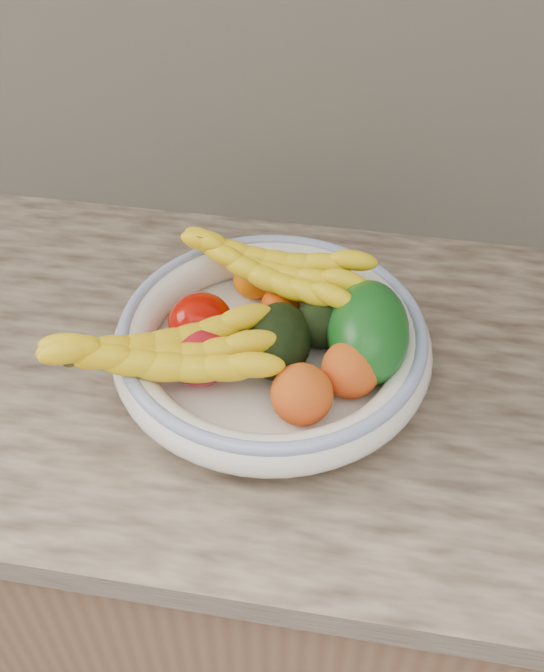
{
  "coord_description": "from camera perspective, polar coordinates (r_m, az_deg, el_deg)",
  "views": [
    {
      "loc": [
        0.11,
        1.02,
        1.59
      ],
      "look_at": [
        0.0,
        1.66,
        0.96
      ],
      "focal_mm": 40.0,
      "sensor_mm": 36.0,
      "label": 1
    }
  ],
  "objects": [
    {
      "name": "kitchen_counter",
      "position": [
        1.31,
        0.19,
        -14.94
      ],
      "size": [
        2.44,
        0.66,
        1.4
      ],
      "color": "brown",
      "rests_on": "ground"
    },
    {
      "name": "tomato_left",
      "position": [
        0.93,
        -5.45,
        1.02
      ],
      "size": [
        0.1,
        0.1,
        0.07
      ],
      "primitive_type": "ellipsoid",
      "rotation": [
        0.0,
        0.0,
        0.26
      ],
      "color": "#A70900",
      "rests_on": "fruit_bowl"
    },
    {
      "name": "avocado_center",
      "position": [
        0.9,
        0.52,
        -0.39
      ],
      "size": [
        0.09,
        0.12,
        0.08
      ],
      "primitive_type": "ellipsoid",
      "rotation": [
        0.0,
        0.0,
        0.07
      ],
      "color": "black",
      "rests_on": "fruit_bowl"
    },
    {
      "name": "peach_front",
      "position": [
        0.83,
        2.28,
        -4.47
      ],
      "size": [
        0.08,
        0.08,
        0.07
      ],
      "primitive_type": "ellipsoid",
      "rotation": [
        0.0,
        0.0,
        0.09
      ],
      "color": "orange",
      "rests_on": "fruit_bowl"
    },
    {
      "name": "fruit_bowl",
      "position": [
        0.92,
        -0.0,
        -0.51
      ],
      "size": [
        0.39,
        0.39,
        0.08
      ],
      "color": "white",
      "rests_on": "kitchen_counter"
    },
    {
      "name": "tomato_near_left",
      "position": [
        0.89,
        -5.6,
        -1.36
      ],
      "size": [
        0.1,
        0.1,
        0.07
      ],
      "primitive_type": "ellipsoid",
      "rotation": [
        0.0,
        0.0,
        -0.17
      ],
      "color": "#AF0E19",
      "rests_on": "fruit_bowl"
    },
    {
      "name": "clementine_back_mid",
      "position": [
        0.96,
        0.65,
        2.41
      ],
      "size": [
        0.06,
        0.06,
        0.05
      ],
      "primitive_type": "ellipsoid",
      "rotation": [
        0.0,
        0.0,
        -0.3
      ],
      "color": "#ED5504",
      "rests_on": "fruit_bowl"
    },
    {
      "name": "banana_bunch_front",
      "position": [
        0.86,
        -8.29,
        -1.67
      ],
      "size": [
        0.31,
        0.2,
        0.08
      ],
      "primitive_type": null,
      "rotation": [
        0.0,
        0.0,
        0.34
      ],
      "color": "yellow",
      "rests_on": "fruit_bowl"
    },
    {
      "name": "clementine_back_right",
      "position": [
        0.99,
        3.16,
        3.87
      ],
      "size": [
        0.07,
        0.07,
        0.05
      ],
      "primitive_type": "ellipsoid",
      "rotation": [
        0.0,
        0.0,
        0.28
      ],
      "color": "orange",
      "rests_on": "fruit_bowl"
    },
    {
      "name": "peach_right",
      "position": [
        0.86,
        6.01,
        -2.54
      ],
      "size": [
        0.08,
        0.08,
        0.07
      ],
      "primitive_type": "ellipsoid",
      "rotation": [
        0.0,
        0.0,
        -0.25
      ],
      "color": "orange",
      "rests_on": "fruit_bowl"
    },
    {
      "name": "clementine_back_left",
      "position": [
        1.0,
        -1.4,
        4.3
      ],
      "size": [
        0.06,
        0.06,
        0.05
      ],
      "primitive_type": "ellipsoid",
      "rotation": [
        0.0,
        0.0,
        -0.08
      ],
      "color": "orange",
      "rests_on": "fruit_bowl"
    },
    {
      "name": "green_mango",
      "position": [
        0.9,
        7.32,
        0.3
      ],
      "size": [
        0.14,
        0.16,
        0.13
      ],
      "primitive_type": "ellipsoid",
      "rotation": [
        0.0,
        0.31,
        0.14
      ],
      "color": "#0E4E14",
      "rests_on": "fruit_bowl"
    },
    {
      "name": "banana_bunch_back",
      "position": [
        0.95,
        -0.03,
        4.86
      ],
      "size": [
        0.28,
        0.16,
        0.08
      ],
      "primitive_type": null,
      "rotation": [
        0.0,
        0.0,
        -0.24
      ],
      "color": "yellow",
      "rests_on": "fruit_bowl"
    },
    {
      "name": "avocado_right",
      "position": [
        0.93,
        4.58,
        1.33
      ],
      "size": [
        0.12,
        0.12,
        0.07
      ],
      "primitive_type": "ellipsoid",
      "rotation": [
        0.0,
        0.0,
        -0.9
      ],
      "color": "black",
      "rests_on": "fruit_bowl"
    }
  ]
}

